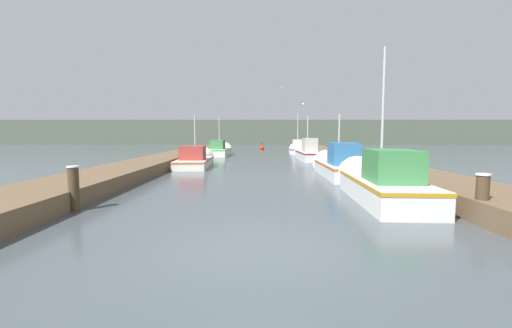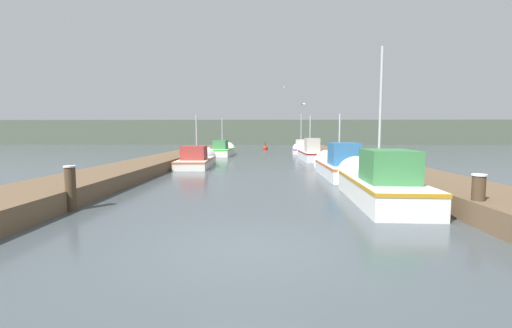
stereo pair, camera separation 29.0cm
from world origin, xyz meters
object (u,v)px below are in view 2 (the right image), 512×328
Objects in this scene: fishing_boat_1 at (338,165)px; fishing_boat_3 at (309,153)px; mooring_piling_0 at (71,188)px; fishing_boat_0 at (376,182)px; channel_buoy at (265,148)px; fishing_boat_2 at (198,159)px; seagull_1 at (284,88)px; fishing_boat_5 at (301,149)px; mooring_piling_1 at (478,199)px; fishing_boat_4 at (223,150)px; seagull_lead at (304,104)px.

fishing_boat_1 is 0.96× the size of fishing_boat_3.
fishing_boat_0 is at bearing 12.18° from mooring_piling_0.
fishing_boat_2 is at bearing -101.97° from channel_buoy.
channel_buoy is at bearing 75.97° from fishing_boat_2.
seagull_1 is (-1.93, 12.14, 5.30)m from fishing_boat_1.
mooring_piling_0 is (-8.78, -25.70, 0.21)m from fishing_boat_5.
fishing_boat_4 is at bearing 110.28° from mooring_piling_1.
fishing_boat_2 is at bearing 128.17° from fishing_boat_0.
fishing_boat_1 is at bearing -82.20° from channel_buoy.
fishing_boat_3 is 11.38× the size of seagull_lead.
fishing_boat_0 is 0.93× the size of fishing_boat_3.
fishing_boat_5 is 27.16m from mooring_piling_0.
fishing_boat_0 is 1.27× the size of fishing_boat_5.
fishing_boat_3 is 1.37× the size of fishing_boat_5.
seagull_1 reaches higher than fishing_boat_3.
fishing_boat_0 reaches higher than seagull_lead.
fishing_boat_3 is at bearing -57.43° from seagull_1.
fishing_boat_0 is 1.06× the size of fishing_boat_4.
fishing_boat_4 is 1.20× the size of fishing_boat_5.
fishing_boat_3 is 1.14× the size of fishing_boat_4.
mooring_piling_0 is at bearing -96.35° from fishing_boat_2.
mooring_piling_0 is at bearing -112.62° from seagull_1.
fishing_boat_0 is 0.97× the size of fishing_boat_1.
fishing_boat_5 is 4.05× the size of mooring_piling_1.
mooring_piling_0 is 21.66m from seagull_1.
seagull_1 is at bearing -106.36° from fishing_boat_5.
fishing_boat_4 is at bearing -152.12° from fishing_boat_5.
mooring_piling_0 reaches higher than mooring_piling_1.
fishing_boat_1 is (0.06, 5.93, -0.03)m from fishing_boat_0.
channel_buoy is at bearing 100.95° from fishing_boat_3.
fishing_boat_2 is at bearing 85.71° from mooring_piling_0.
fishing_boat_1 is 1.32× the size of fishing_boat_5.
fishing_boat_3 reaches higher than fishing_boat_2.
fishing_boat_3 is (7.63, 4.91, 0.11)m from fishing_boat_2.
fishing_boat_3 is 5.53× the size of mooring_piling_1.
fishing_boat_3 is at bearing 92.65° from fishing_boat_0.
fishing_boat_0 is 5.15× the size of mooring_piling_1.
mooring_piling_1 is at bearing -82.13° from channel_buoy.
fishing_boat_0 reaches higher than mooring_piling_0.
seagull_1 is at bearing 49.71° from fishing_boat_2.
fishing_boat_3 is at bearing 94.22° from mooring_piling_1.
seagull_lead reaches higher than mooring_piling_0.
seagull_lead is (6.32, -2.48, 3.23)m from fishing_boat_2.
channel_buoy is 2.00× the size of seagull_1.
fishing_boat_0 is 8.82m from mooring_piling_0.
channel_buoy is (4.31, 20.32, -0.20)m from fishing_boat_2.
fishing_boat_0 is 5.93m from fishing_boat_1.
fishing_boat_0 is at bearing -90.12° from fishing_boat_1.
fishing_boat_5 is 16.03m from seagull_lead.
seagull_1 is (-1.82, 2.47, 5.29)m from fishing_boat_3.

